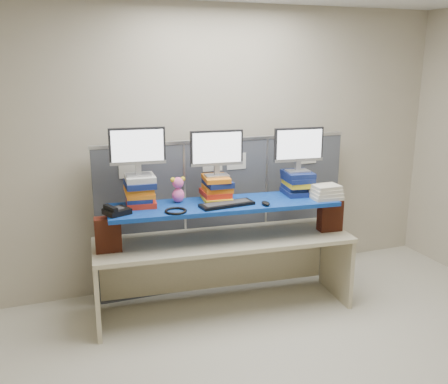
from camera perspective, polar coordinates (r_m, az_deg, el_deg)
name	(u,v)px	position (r m, az deg, el deg)	size (l,w,h in m)	color
room	(323,197)	(3.32, 11.24, -0.54)	(5.00, 4.00, 2.80)	#BAAF99
cubicle_partition	(226,213)	(5.03, 0.21, -2.41)	(2.60, 0.06, 1.53)	#3F434B
desk	(224,253)	(4.57, 0.00, -6.97)	(2.38, 0.90, 0.71)	#BFB391
brick_pier_left	(108,235)	(4.29, -13.11, -4.76)	(0.22, 0.12, 0.30)	maroon
brick_pier_right	(330,215)	(4.79, 12.02, -2.62)	(0.22, 0.12, 0.30)	maroon
blue_board	(224,205)	(4.42, 0.00, -1.48)	(2.03, 0.51, 0.04)	navy
book_stack_left	(140,190)	(4.37, -9.60, 0.17)	(0.29, 0.33, 0.27)	#B42514
book_stack_center	(217,188)	(4.50, -0.85, 0.44)	(0.29, 0.34, 0.22)	yellow
book_stack_right	(298,183)	(4.74, 8.40, 1.06)	(0.29, 0.34, 0.21)	navy
monitor_left	(137,149)	(4.30, -9.86, 4.92)	(0.48, 0.15, 0.41)	#A0A0A5
monitor_center	(217,150)	(4.42, -0.84, 4.78)	(0.48, 0.15, 0.41)	#A0A0A5
monitor_right	(299,147)	(4.67, 8.53, 5.13)	(0.48, 0.15, 0.41)	#A0A0A5
keyboard	(227,204)	(4.33, 0.33, -1.41)	(0.49, 0.21, 0.03)	black
mouse	(266,203)	(4.36, 4.80, -1.29)	(0.06, 0.11, 0.04)	black
desk_phone	(116,211)	(4.18, -12.23, -2.12)	(0.24, 0.23, 0.08)	black
headset	(176,211)	(4.17, -5.53, -2.16)	(0.19, 0.19, 0.02)	black
plush_toy	(178,189)	(4.43, -5.27, 0.30)	(0.14, 0.10, 0.23)	pink
binder_stack	(326,192)	(4.64, 11.59, -0.03)	(0.28, 0.23, 0.13)	beige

